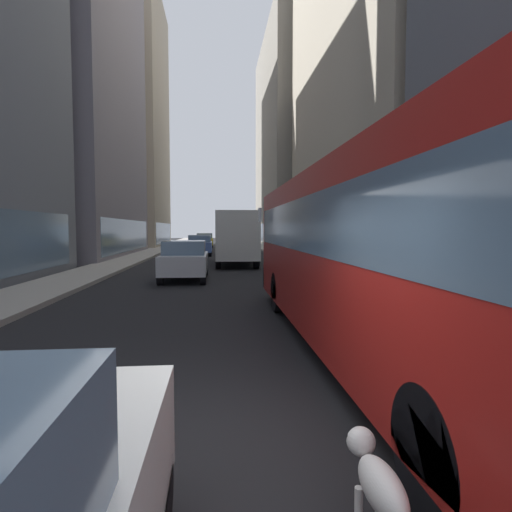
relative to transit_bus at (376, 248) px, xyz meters
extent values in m
plane|color=black|center=(-2.80, 31.68, -1.78)|extent=(120.00, 120.00, 0.00)
cube|color=#9E9991|center=(-8.50, 31.68, -1.70)|extent=(2.40, 110.00, 0.15)
cube|color=#ADA89E|center=(2.90, 31.68, -1.70)|extent=(2.40, 110.00, 0.15)
cube|color=slate|center=(-14.70, 26.36, 11.19)|extent=(10.56, 17.74, 25.94)
cube|color=slate|center=(-9.44, 26.36, -0.18)|extent=(0.08, 15.96, 2.40)
cube|color=#A0937F|center=(-14.70, 45.36, 13.06)|extent=(11.27, 15.33, 29.68)
cube|color=slate|center=(-9.08, 45.36, -0.18)|extent=(0.08, 13.80, 2.40)
cube|color=slate|center=(4.58, 21.69, -0.18)|extent=(0.08, 20.93, 2.40)
cube|color=gray|center=(9.10, 46.71, 11.32)|extent=(11.43, 23.02, 26.19)
cube|color=slate|center=(3.41, 46.71, -0.18)|extent=(0.08, 20.72, 2.40)
cube|color=red|center=(0.00, -0.01, -0.10)|extent=(2.55, 11.50, 2.75)
cube|color=slate|center=(0.00, -0.01, 0.39)|extent=(2.57, 11.04, 0.90)
cube|color=black|center=(0.00, 5.69, -1.23)|extent=(2.55, 0.16, 0.44)
cylinder|color=black|center=(-1.12, 3.54, -1.28)|extent=(0.30, 1.00, 1.00)
cylinder|color=black|center=(1.13, 3.54, -1.28)|extent=(0.30, 1.00, 1.00)
cylinder|color=black|center=(-1.12, -4.16, -1.28)|extent=(0.30, 1.00, 1.00)
cube|color=silver|center=(-1.45, 5.14, 0.72)|extent=(0.08, 0.24, 0.40)
cylinder|color=black|center=(-3.14, -4.16, -1.46)|extent=(0.22, 0.64, 0.64)
cube|color=yellow|center=(-4.00, 40.89, -1.08)|extent=(1.83, 4.59, 0.75)
cube|color=slate|center=(-4.00, 40.66, -0.43)|extent=(1.69, 2.06, 0.55)
cylinder|color=black|center=(-4.81, 42.77, -1.46)|extent=(0.22, 0.64, 0.64)
cylinder|color=black|center=(-3.19, 42.77, -1.46)|extent=(0.22, 0.64, 0.64)
cylinder|color=black|center=(-4.81, 39.01, -1.46)|extent=(0.22, 0.64, 0.64)
cylinder|color=black|center=(-3.19, 39.01, -1.46)|extent=(0.22, 0.64, 0.64)
cube|color=#B7BABF|center=(-4.00, 10.59, -1.08)|extent=(1.81, 4.08, 0.75)
cube|color=slate|center=(-4.00, 10.39, -0.43)|extent=(1.66, 1.84, 0.55)
cylinder|color=black|center=(-4.79, 12.22, -1.46)|extent=(0.22, 0.64, 0.64)
cylinder|color=black|center=(-3.21, 12.22, -1.46)|extent=(0.22, 0.64, 0.64)
cylinder|color=black|center=(-4.79, 8.97, -1.46)|extent=(0.22, 0.64, 0.64)
cylinder|color=black|center=(-3.21, 8.97, -1.46)|extent=(0.22, 0.64, 0.64)
cube|color=#4C6BB7|center=(-4.00, 26.83, -1.08)|extent=(1.86, 4.31, 0.75)
cube|color=slate|center=(-4.00, 26.61, -0.43)|extent=(1.72, 1.94, 0.55)
cylinder|color=black|center=(-4.82, 28.57, -1.46)|extent=(0.22, 0.64, 0.64)
cylinder|color=black|center=(-3.18, 28.57, -1.46)|extent=(0.22, 0.64, 0.64)
cylinder|color=black|center=(-4.82, 25.09, -1.46)|extent=(0.22, 0.64, 0.64)
cylinder|color=black|center=(-3.18, 25.09, -1.46)|extent=(0.22, 0.64, 0.64)
cube|color=silver|center=(-1.60, 20.79, -0.28)|extent=(2.30, 2.00, 2.10)
cube|color=silver|center=(-1.60, 17.04, -0.03)|extent=(2.30, 5.50, 2.60)
cylinder|color=black|center=(-2.61, 20.79, -1.33)|extent=(0.28, 0.90, 0.90)
cylinder|color=black|center=(-0.59, 20.79, -1.33)|extent=(0.28, 0.90, 0.90)
cylinder|color=black|center=(-2.61, 15.29, -1.33)|extent=(0.28, 0.90, 0.90)
cylinder|color=black|center=(-0.59, 15.29, -1.33)|extent=(0.28, 0.90, 0.90)
ellipsoid|color=white|center=(-1.70, -4.53, -1.25)|extent=(0.22, 0.60, 0.26)
sphere|color=white|center=(-1.70, -4.15, -1.16)|extent=(0.20, 0.20, 0.20)
sphere|color=black|center=(-1.76, -4.13, -1.14)|extent=(0.07, 0.07, 0.07)
sphere|color=black|center=(-1.64, -4.13, -1.14)|extent=(0.07, 0.07, 0.07)
sphere|color=black|center=(-1.65, -4.43, -1.21)|extent=(0.04, 0.04, 0.04)
sphere|color=black|center=(-1.76, -4.61, -1.23)|extent=(0.04, 0.04, 0.04)
sphere|color=black|center=(-1.68, -4.71, -1.19)|extent=(0.04, 0.04, 0.04)
cylinder|color=#1E1E2D|center=(3.12, 4.74, -1.20)|extent=(0.28, 0.28, 0.85)
cylinder|color=#B2A58C|center=(3.12, 4.74, -0.47)|extent=(0.34, 0.34, 0.62)
sphere|color=tan|center=(3.12, 4.74, -0.05)|extent=(0.22, 0.22, 0.22)
cube|color=#59331E|center=(3.34, 4.74, -0.73)|extent=(0.12, 0.24, 0.20)
camera|label=1|loc=(-2.70, -6.91, 0.32)|focal=29.56mm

